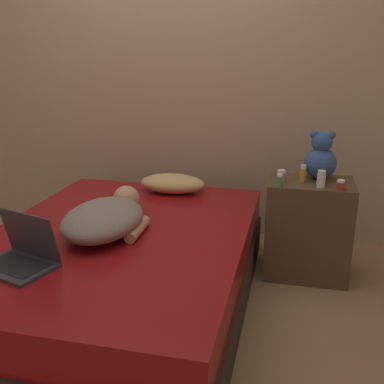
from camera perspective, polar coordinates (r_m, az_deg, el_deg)
ground_plane at (r=2.68m, az=-8.88°, el=-13.82°), size 12.00×12.00×0.00m
wall_back at (r=3.47m, az=-2.04°, el=16.08°), size 8.00×0.06×2.60m
bed at (r=2.57m, az=-9.11°, el=-9.64°), size 1.40×1.92×0.44m
nightstand at (r=2.94m, az=14.47°, el=-4.49°), size 0.51×0.38×0.62m
pillow at (r=3.11m, az=-2.48°, el=1.10°), size 0.45×0.26×0.13m
person_lying at (r=2.47m, az=-10.82°, el=-3.15°), size 0.42×0.74×0.17m
laptop at (r=2.20m, az=-20.85°, el=-7.41°), size 0.38×0.32×0.25m
teddy_bear at (r=2.88m, az=16.02°, el=4.16°), size 0.20×0.20×0.30m
bottle_amber at (r=2.81m, az=13.91°, el=2.29°), size 0.04×0.04×0.10m
bottle_pink at (r=2.79m, az=11.27°, el=2.04°), size 0.05×0.05×0.07m
bottle_clear at (r=2.78m, az=16.27°, el=1.61°), size 0.03×0.03×0.07m
bottle_green at (r=2.69m, az=11.05°, el=1.47°), size 0.04×0.04×0.07m
bottle_red at (r=2.70m, az=18.37°, el=0.84°), size 0.05×0.05×0.06m
bottle_white at (r=2.71m, az=16.09°, el=1.57°), size 0.05×0.05×0.10m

